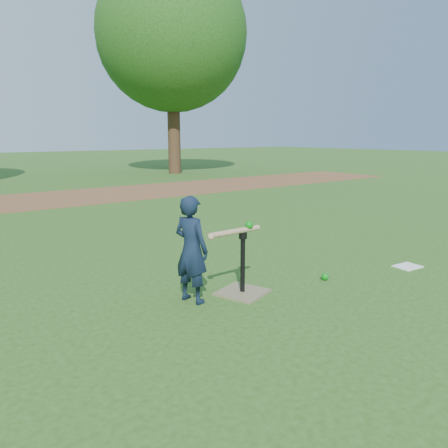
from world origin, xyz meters
TOP-DOWN VIEW (x-y plane):
  - ground at (0.00, 0.00)m, footprint 80.00×80.00m
  - dirt_strip at (0.00, 7.50)m, footprint 24.00×3.00m
  - child at (-0.64, -0.16)m, footprint 0.33×0.42m
  - wiffle_ball_ground at (0.82, -0.53)m, footprint 0.08×0.08m
  - clipboard at (1.98, -0.81)m, footprint 0.32×0.26m
  - batting_tee at (-0.14, -0.30)m, footprint 0.55×0.55m
  - swing_action at (-0.25, -0.32)m, footprint 0.63×0.10m
  - tree_right at (6.50, 12.00)m, footprint 5.80×5.80m

SIDE VIEW (x-z plane):
  - ground at x=0.00m, z-range 0.00..0.00m
  - dirt_strip at x=0.00m, z-range 0.00..0.01m
  - clipboard at x=1.98m, z-range 0.00..0.01m
  - wiffle_ball_ground at x=0.82m, z-range 0.00..0.08m
  - batting_tee at x=-0.14m, z-range -0.20..0.42m
  - child at x=-0.64m, z-range 0.00..1.00m
  - swing_action at x=-0.25m, z-range 0.60..0.71m
  - tree_right at x=6.50m, z-range 1.19..9.39m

